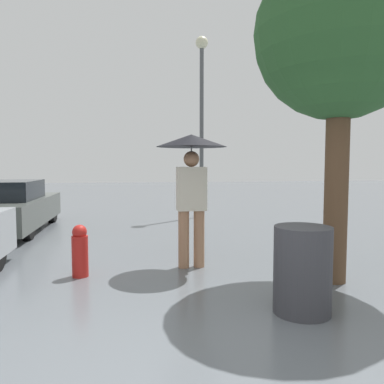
{
  "coord_description": "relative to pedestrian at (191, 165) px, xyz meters",
  "views": [
    {
      "loc": [
        -0.51,
        -2.31,
        1.51
      ],
      "look_at": [
        0.38,
        3.05,
        1.11
      ],
      "focal_mm": 35.0,
      "sensor_mm": 36.0,
      "label": 1
    }
  ],
  "objects": [
    {
      "name": "pedestrian",
      "position": [
        0.0,
        0.0,
        0.0
      ],
      "size": [
        1.02,
        1.02,
        1.95
      ],
      "color": "#9E7051",
      "rests_on": "ground_plane"
    },
    {
      "name": "trash_bin",
      "position": [
        0.84,
        -1.87,
        -1.06
      ],
      "size": [
        0.58,
        0.58,
        0.89
      ],
      "color": "#38383D",
      "rests_on": "ground_plane"
    },
    {
      "name": "street_lamp",
      "position": [
        1.16,
        5.23,
        1.94
      ],
      "size": [
        0.35,
        0.35,
        5.11
      ],
      "color": "#515456",
      "rests_on": "ground_plane"
    },
    {
      "name": "parked_car_farthest",
      "position": [
        -3.76,
        3.67,
        -0.96
      ],
      "size": [
        1.84,
        3.84,
        1.15
      ],
      "color": "#4C514C",
      "rests_on": "ground_plane"
    },
    {
      "name": "tree",
      "position": [
        1.71,
        -0.98,
        1.6
      ],
      "size": [
        2.13,
        2.13,
        4.21
      ],
      "color": "brown",
      "rests_on": "ground_plane"
    },
    {
      "name": "fire_hydrant",
      "position": [
        -1.56,
        -0.21,
        -1.15
      ],
      "size": [
        0.22,
        0.22,
        0.71
      ],
      "color": "#B21E19",
      "rests_on": "ground_plane"
    }
  ]
}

